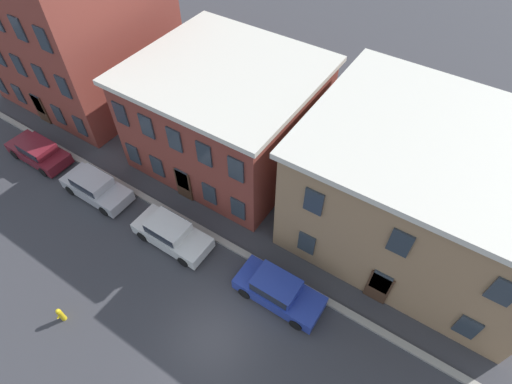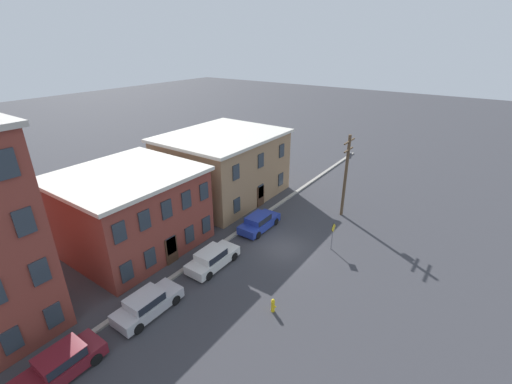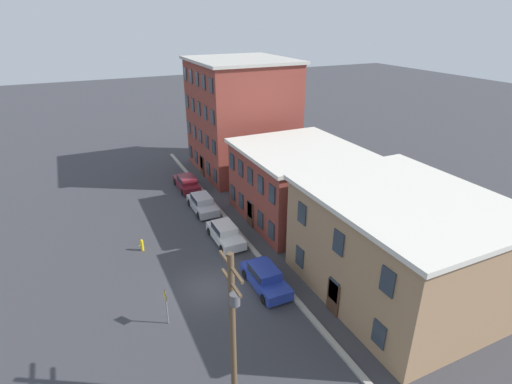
{
  "view_description": "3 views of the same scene",
  "coord_description": "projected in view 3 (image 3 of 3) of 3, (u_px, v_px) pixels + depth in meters",
  "views": [
    {
      "loc": [
        5.46,
        -4.72,
        18.48
      ],
      "look_at": [
        -0.13,
        3.81,
        6.62
      ],
      "focal_mm": 28.0,
      "sensor_mm": 36.0,
      "label": 1
    },
    {
      "loc": [
        -20.84,
        -11.89,
        15.77
      ],
      "look_at": [
        0.09,
        2.77,
        4.33
      ],
      "focal_mm": 24.0,
      "sensor_mm": 36.0,
      "label": 2
    },
    {
      "loc": [
        20.87,
        -6.43,
        16.64
      ],
      "look_at": [
        1.58,
        2.65,
        7.1
      ],
      "focal_mm": 28.0,
      "sensor_mm": 36.0,
      "label": 3
    }
  ],
  "objects": [
    {
      "name": "fire_hydrant",
      "position": [
        142.0,
        245.0,
        30.5
      ],
      "size": [
        0.24,
        0.34,
        0.96
      ],
      "color": "yellow",
      "rests_on": "ground_plane"
    },
    {
      "name": "apartment_far",
      "position": [
        401.0,
        246.0,
        24.82
      ],
      "size": [
        12.3,
        10.1,
        6.86
      ],
      "color": "#9E7A56",
      "rests_on": "ground_plane"
    },
    {
      "name": "car_maroon",
      "position": [
        187.0,
        182.0,
        41.16
      ],
      "size": [
        4.4,
        1.92,
        1.43
      ],
      "color": "maroon",
      "rests_on": "ground_plane"
    },
    {
      "name": "apartment_midblock",
      "position": [
        298.0,
        182.0,
        34.73
      ],
      "size": [
        10.25,
        9.5,
        6.41
      ],
      "color": "brown",
      "rests_on": "ground_plane"
    },
    {
      "name": "ground_plane",
      "position": [
        210.0,
        287.0,
        26.53
      ],
      "size": [
        200.0,
        200.0,
        0.0
      ],
      "primitive_type": "plane",
      "color": "#38383D"
    },
    {
      "name": "caution_sign",
      "position": [
        166.0,
        301.0,
        22.8
      ],
      "size": [
        0.86,
        0.08,
        2.44
      ],
      "color": "slate",
      "rests_on": "ground_plane"
    },
    {
      "name": "car_white",
      "position": [
        225.0,
        233.0,
        31.7
      ],
      "size": [
        4.4,
        1.92,
        1.43
      ],
      "color": "silver",
      "rests_on": "ground_plane"
    },
    {
      "name": "kerb_strip",
      "position": [
        270.0,
        270.0,
        28.25
      ],
      "size": [
        56.0,
        0.36,
        0.16
      ],
      "primitive_type": "cube",
      "color": "#9E998E",
      "rests_on": "ground_plane"
    },
    {
      "name": "car_silver",
      "position": [
        202.0,
        203.0,
        36.68
      ],
      "size": [
        4.4,
        1.92,
        1.43
      ],
      "color": "#B7B7BC",
      "rests_on": "ground_plane"
    },
    {
      "name": "utility_pole",
      "position": [
        233.0,
        323.0,
        17.1
      ],
      "size": [
        2.4,
        0.44,
        8.01
      ],
      "color": "brown",
      "rests_on": "ground_plane"
    },
    {
      "name": "car_blue",
      "position": [
        265.0,
        277.0,
        26.37
      ],
      "size": [
        4.4,
        1.92,
        1.43
      ],
      "color": "#233899",
      "rests_on": "ground_plane"
    },
    {
      "name": "apartment_corner",
      "position": [
        241.0,
        116.0,
        44.39
      ],
      "size": [
        11.24,
        10.14,
        12.36
      ],
      "color": "brown",
      "rests_on": "ground_plane"
    }
  ]
}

